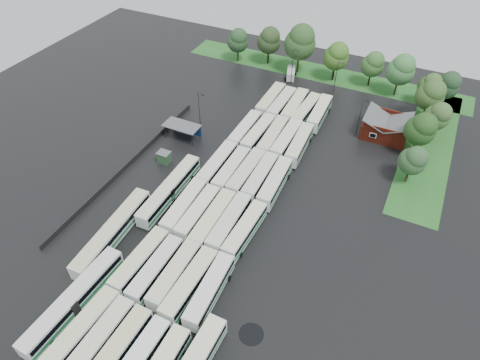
% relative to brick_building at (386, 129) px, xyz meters
% --- Properties ---
extents(ground, '(160.00, 160.00, 0.00)m').
position_rel_brick_building_xyz_m(ground, '(-24.00, -42.77, -1.87)').
color(ground, black).
rests_on(ground, ground).
extents(brick_building, '(10.07, 8.60, 5.39)m').
position_rel_brick_building_xyz_m(brick_building, '(0.00, 0.00, 0.00)').
color(brick_building, maroon).
rests_on(brick_building, ground).
extents(wash_shed, '(8.20, 4.20, 3.58)m').
position_rel_brick_building_xyz_m(wash_shed, '(-41.20, -20.74, 1.12)').
color(wash_shed, '#2D2D30').
rests_on(wash_shed, ground).
extents(utility_hut, '(2.70, 2.20, 2.62)m').
position_rel_brick_building_xyz_m(utility_hut, '(-40.20, -30.17, -0.55)').
color(utility_hut, '#274A2A').
rests_on(utility_hut, ground).
extents(grass_strip_north, '(80.00, 10.00, 0.01)m').
position_rel_brick_building_xyz_m(grass_strip_north, '(-22.00, 22.03, -1.86)').
color(grass_strip_north, '#225F20').
rests_on(grass_strip_north, ground).
extents(grass_strip_east, '(10.00, 50.00, 0.01)m').
position_rel_brick_building_xyz_m(grass_strip_east, '(10.00, 0.03, -1.86)').
color(grass_strip_east, '#225F20').
rests_on(grass_strip_east, ground).
extents(west_fence, '(0.10, 50.00, 1.20)m').
position_rel_brick_building_xyz_m(west_fence, '(-46.20, -34.77, -1.27)').
color(west_fence, '#2D2D30').
rests_on(west_fence, ground).
extents(bus_r0c0, '(3.29, 13.22, 3.65)m').
position_rel_brick_building_xyz_m(bus_r0c0, '(-28.54, -68.47, 0.14)').
color(bus_r0c0, silver).
rests_on(bus_r0c0, ground).
extents(bus_r0c1, '(2.85, 13.01, 3.62)m').
position_rel_brick_building_xyz_m(bus_r0c1, '(-25.37, -68.80, 0.12)').
color(bus_r0c1, silver).
rests_on(bus_r0c1, ground).
extents(bus_r0c2, '(2.91, 13.11, 3.64)m').
position_rel_brick_building_xyz_m(bus_r0c2, '(-22.16, -68.99, 0.14)').
color(bus_r0c2, silver).
rests_on(bus_r0c2, ground).
extents(bus_r1c0, '(3.08, 13.02, 3.61)m').
position_rel_brick_building_xyz_m(bus_r1c0, '(-28.36, -55.06, 0.12)').
color(bus_r1c0, silver).
rests_on(bus_r1c0, ground).
extents(bus_r1c1, '(2.70, 12.66, 3.52)m').
position_rel_brick_building_xyz_m(bus_r1c1, '(-25.14, -55.34, 0.07)').
color(bus_r1c1, silver).
rests_on(bus_r1c1, ground).
extents(bus_r1c2, '(2.90, 12.85, 3.57)m').
position_rel_brick_building_xyz_m(bus_r1c2, '(-21.85, -54.84, 0.10)').
color(bus_r1c2, silver).
rests_on(bus_r1c2, ground).
extents(bus_r1c3, '(3.05, 13.38, 3.71)m').
position_rel_brick_building_xyz_m(bus_r1c3, '(-18.72, -55.45, 0.18)').
color(bus_r1c3, silver).
rests_on(bus_r1c3, ground).
extents(bus_r1c4, '(3.34, 13.07, 3.61)m').
position_rel_brick_building_xyz_m(bus_r1c4, '(-15.42, -55.02, 0.12)').
color(bus_r1c4, silver).
rests_on(bus_r1c4, ground).
extents(bus_r2c0, '(3.31, 13.30, 3.67)m').
position_rel_brick_building_xyz_m(bus_r2c0, '(-28.28, -41.35, 0.15)').
color(bus_r2c0, silver).
rests_on(bus_r2c0, ground).
extents(bus_r2c1, '(2.93, 12.84, 3.56)m').
position_rel_brick_building_xyz_m(bus_r2c1, '(-25.24, -41.61, 0.09)').
color(bus_r2c1, silver).
rests_on(bus_r2c1, ground).
extents(bus_r2c2, '(3.10, 13.45, 3.73)m').
position_rel_brick_building_xyz_m(bus_r2c2, '(-21.98, -41.86, 0.19)').
color(bus_r2c2, silver).
rests_on(bus_r2c2, ground).
extents(bus_r2c3, '(3.05, 13.44, 3.73)m').
position_rel_brick_building_xyz_m(bus_r2c3, '(-18.97, -41.38, 0.19)').
color(bus_r2c3, silver).
rests_on(bus_r2c3, ground).
extents(bus_r2c4, '(3.07, 12.88, 3.57)m').
position_rel_brick_building_xyz_m(bus_r2c4, '(-15.79, -41.65, 0.10)').
color(bus_r2c4, silver).
rests_on(bus_r2c4, ground).
extents(bus_r3c0, '(2.92, 13.23, 3.68)m').
position_rel_brick_building_xyz_m(bus_r3c0, '(-28.47, -28.03, 0.16)').
color(bus_r3c0, silver).
rests_on(bus_r3c0, ground).
extents(bus_r3c1, '(2.88, 12.82, 3.56)m').
position_rel_brick_building_xyz_m(bus_r3c1, '(-25.13, -28.32, 0.09)').
color(bus_r3c1, silver).
rests_on(bus_r3c1, ground).
extents(bus_r3c2, '(2.91, 13.26, 3.69)m').
position_rel_brick_building_xyz_m(bus_r3c2, '(-22.02, -27.84, 0.16)').
color(bus_r3c2, silver).
rests_on(bus_r3c2, ground).
extents(bus_r3c3, '(3.05, 13.12, 3.64)m').
position_rel_brick_building_xyz_m(bus_r3c3, '(-18.97, -27.76, 0.13)').
color(bus_r3c3, silver).
rests_on(bus_r3c3, ground).
extents(bus_r3c4, '(3.34, 13.41, 3.71)m').
position_rel_brick_building_xyz_m(bus_r3c4, '(-15.73, -27.99, 0.17)').
color(bus_r3c4, silver).
rests_on(bus_r3c4, ground).
extents(bus_r4c0, '(2.75, 12.89, 3.59)m').
position_rel_brick_building_xyz_m(bus_r4c0, '(-28.55, -14.63, 0.11)').
color(bus_r4c0, silver).
rests_on(bus_r4c0, ground).
extents(bus_r4c1, '(3.10, 13.15, 3.64)m').
position_rel_brick_building_xyz_m(bus_r4c1, '(-25.24, -14.62, 0.14)').
color(bus_r4c1, silver).
rests_on(bus_r4c1, ground).
extents(bus_r4c2, '(3.25, 13.40, 3.71)m').
position_rel_brick_building_xyz_m(bus_r4c2, '(-21.84, -14.31, 0.17)').
color(bus_r4c2, silver).
rests_on(bus_r4c2, ground).
extents(bus_r4c3, '(2.89, 13.22, 3.67)m').
position_rel_brick_building_xyz_m(bus_r4c3, '(-18.75, -14.05, 0.16)').
color(bus_r4c3, silver).
rests_on(bus_r4c3, ground).
extents(bus_r4c4, '(3.40, 13.12, 3.62)m').
position_rel_brick_building_xyz_m(bus_r4c4, '(-15.65, -14.25, 0.12)').
color(bus_r4c4, silver).
rests_on(bus_r4c4, ground).
extents(bus_r5c0, '(2.92, 13.27, 3.69)m').
position_rel_brick_building_xyz_m(bus_r5c0, '(-28.24, -0.42, 0.16)').
color(bus_r5c0, silver).
rests_on(bus_r5c0, ground).
extents(bus_r5c1, '(2.94, 13.15, 3.65)m').
position_rel_brick_building_xyz_m(bus_r5c1, '(-25.09, -1.05, 0.14)').
color(bus_r5c1, silver).
rests_on(bus_r5c1, ground).
extents(bus_r5c2, '(3.20, 13.38, 3.70)m').
position_rel_brick_building_xyz_m(bus_r5c2, '(-21.81, -0.64, 0.17)').
color(bus_r5c2, silver).
rests_on(bus_r5c2, ground).
extents(bus_r5c3, '(3.35, 12.84, 3.54)m').
position_rel_brick_building_xyz_m(bus_r5c3, '(-18.83, -0.79, 0.08)').
color(bus_r5c3, silver).
rests_on(bus_r5c3, ground).
extents(bus_r5c4, '(3.20, 13.12, 3.63)m').
position_rel_brick_building_xyz_m(bus_r5c4, '(-15.54, -0.58, 0.13)').
color(bus_r5c4, silver).
rests_on(bus_r5c4, ground).
extents(artic_bus_west_a, '(3.47, 19.51, 3.60)m').
position_rel_brick_building_xyz_m(artic_bus_west_a, '(-33.02, -65.47, 0.13)').
color(artic_bus_west_a, silver).
rests_on(artic_bus_west_a, ground).
extents(artic_bus_west_b, '(2.99, 19.08, 3.53)m').
position_rel_brick_building_xyz_m(artic_bus_west_b, '(-33.27, -38.67, 0.09)').
color(artic_bus_west_b, silver).
rests_on(artic_bus_west_b, ground).
extents(artic_bus_west_c, '(3.78, 20.01, 3.69)m').
position_rel_brick_building_xyz_m(artic_bus_west_c, '(-36.25, -52.12, 0.18)').
color(artic_bus_west_c, silver).
rests_on(artic_bus_west_c, ground).
extents(minibus, '(3.69, 6.00, 2.46)m').
position_rel_brick_building_xyz_m(minibus, '(-29.02, 15.83, -0.50)').
color(minibus, silver).
rests_on(minibus, ground).
extents(tree_north_0, '(6.06, 6.06, 10.03)m').
position_rel_brick_building_xyz_m(tree_north_0, '(-46.39, 18.26, 4.58)').
color(tree_north_0, '#302117').
rests_on(tree_north_0, ground).
extents(tree_north_1, '(6.71, 6.71, 11.11)m').
position_rel_brick_building_xyz_m(tree_north_1, '(-37.85, 20.80, 5.28)').
color(tree_north_1, black).
rests_on(tree_north_1, ground).
extents(tree_north_2, '(8.51, 8.51, 14.10)m').
position_rel_brick_building_xyz_m(tree_north_2, '(-28.30, 19.47, 7.21)').
color(tree_north_2, '#312415').
rests_on(tree_north_2, ground).
extents(tree_north_3, '(6.70, 6.70, 11.10)m').
position_rel_brick_building_xyz_m(tree_north_3, '(-18.06, 19.63, 5.28)').
color(tree_north_3, black).
rests_on(tree_north_3, ground).
extents(tree_north_4, '(5.96, 5.96, 9.87)m').
position_rel_brick_building_xyz_m(tree_north_4, '(-8.53, 20.93, 4.48)').
color(tree_north_4, black).
rests_on(tree_north_4, ground).
extents(tree_north_5, '(7.00, 7.00, 11.60)m').
position_rel_brick_building_xyz_m(tree_north_5, '(-1.23, 18.93, 5.60)').
color(tree_north_5, '#31241A').
rests_on(tree_north_5, ground).
extents(tree_north_6, '(6.04, 6.04, 10.01)m').
position_rel_brick_building_xyz_m(tree_north_6, '(10.13, 18.00, 4.57)').
color(tree_north_6, black).
rests_on(tree_north_6, ground).
extents(tree_east_0, '(5.48, 5.47, 9.05)m').
position_rel_brick_building_xyz_m(tree_east_0, '(7.45, -14.11, 3.95)').
color(tree_east_0, '#392916').
rests_on(tree_east_0, ground).
extents(tree_east_1, '(6.48, 6.48, 10.74)m').
position_rel_brick_building_xyz_m(tree_east_1, '(7.16, -4.38, 5.04)').
color(tree_east_1, black).
rests_on(tree_east_1, ground).
extents(tree_east_2, '(5.73, 5.70, 9.45)m').
position_rel_brick_building_xyz_m(tree_east_2, '(9.71, 3.57, 4.21)').
color(tree_east_2, '#301C12').
rests_on(tree_east_2, ground).
extents(tree_east_3, '(6.57, 6.57, 10.88)m').
position_rel_brick_building_xyz_m(tree_east_3, '(7.12, 10.46, 5.13)').
color(tree_east_3, '#3A2114').
rests_on(tree_east_3, ground).
extents(tree_east_4, '(5.57, 5.57, 9.23)m').
position_rel_brick_building_xyz_m(tree_east_4, '(6.41, 16.77, 4.07)').
color(tree_east_4, '#362215').
rests_on(tree_east_4, ground).
extents(lamp_post_ne, '(1.42, 0.28, 9.22)m').
position_rel_brick_building_xyz_m(lamp_post_ne, '(-5.84, -2.07, 3.49)').
color(lamp_post_ne, '#2D2D30').
rests_on(lamp_post_ne, ground).
extents(lamp_post_nw, '(1.69, 0.33, 10.95)m').
position_rel_brick_building_xyz_m(lamp_post_nw, '(-38.06, -18.03, 4.49)').
color(lamp_post_nw, '#2D2D30').
rests_on(lamp_post_nw, ground).
extents(lamp_post_back_w, '(1.60, 0.31, 10.42)m').
position_rel_brick_building_xyz_m(lamp_post_back_w, '(-27.35, 11.88, 4.18)').
color(lamp_post_back_w, '#2D2D30').
rests_on(lamp_post_back_w, ground).
extents(lamp_post_back_e, '(1.43, 0.28, 9.30)m').
position_rel_brick_building_xyz_m(lamp_post_back_e, '(-15.66, 12.20, 3.53)').
color(lamp_post_back_e, '#2D2D30').
rests_on(lamp_post_back_e, ground).
extents(puddle_0, '(4.04, 4.04, 0.01)m').
position_rel_brick_building_xyz_m(puddle_0, '(-24.99, -62.07, -1.86)').
color(puddle_0, black).
rests_on(puddle_0, ground).
extents(puddle_1, '(3.63, 3.63, 0.01)m').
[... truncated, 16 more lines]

